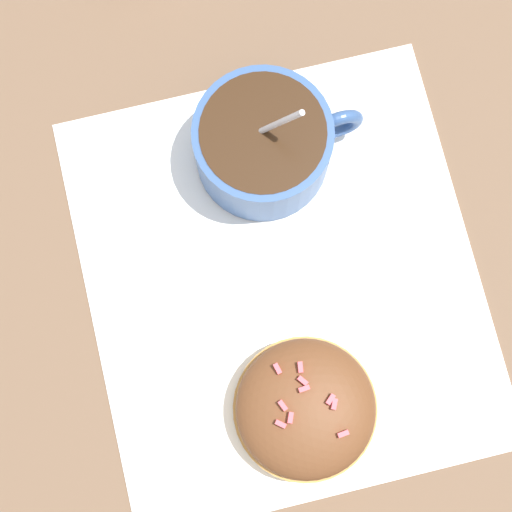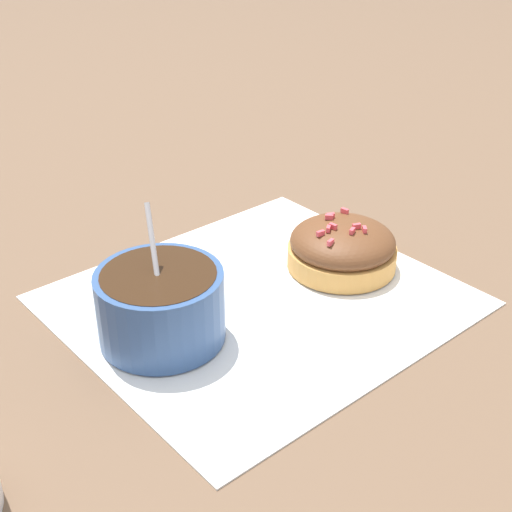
% 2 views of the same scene
% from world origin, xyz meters
% --- Properties ---
extents(ground_plane, '(3.00, 3.00, 0.00)m').
position_xyz_m(ground_plane, '(0.00, 0.00, 0.00)').
color(ground_plane, brown).
extents(paper_napkin, '(0.32, 0.29, 0.00)m').
position_xyz_m(paper_napkin, '(0.00, 0.00, 0.00)').
color(paper_napkin, white).
rests_on(paper_napkin, ground_plane).
extents(coffee_cup, '(0.09, 0.12, 0.10)m').
position_xyz_m(coffee_cup, '(-0.09, 0.00, 0.03)').
color(coffee_cup, '#335184').
rests_on(coffee_cup, paper_napkin).
extents(frosted_pastry, '(0.10, 0.10, 0.05)m').
position_xyz_m(frosted_pastry, '(0.09, 0.00, 0.02)').
color(frosted_pastry, '#D19347').
rests_on(frosted_pastry, paper_napkin).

